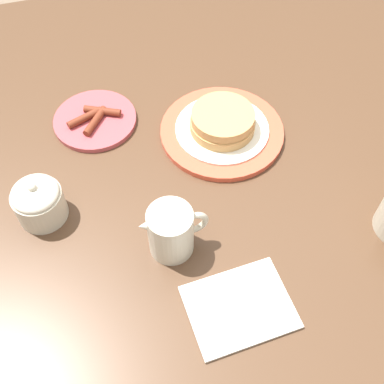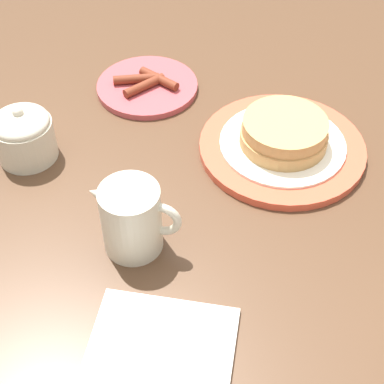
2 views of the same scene
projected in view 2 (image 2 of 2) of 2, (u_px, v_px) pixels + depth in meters
dining_table at (268, 200)px, 0.91m from camera, size 1.50×1.10×0.78m
pancake_plate at (283, 140)px, 0.82m from camera, size 0.23×0.23×0.05m
side_plate_bacon at (147, 86)px, 0.93m from camera, size 0.16×0.16×0.02m
creamer_pitcher at (131, 218)px, 0.68m from camera, size 0.11×0.07×0.10m
sugar_bowl at (24, 134)px, 0.80m from camera, size 0.08×0.08×0.08m
napkin at (161, 347)px, 0.61m from camera, size 0.16×0.13×0.01m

